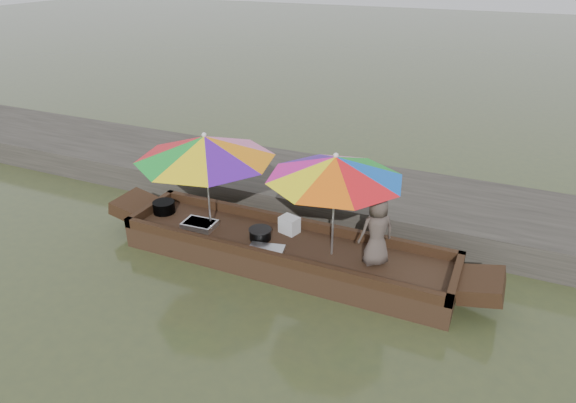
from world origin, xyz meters
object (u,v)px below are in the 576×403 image
at_px(tray_crayfish, 200,224).
at_px(umbrella_stern, 334,206).
at_px(boat_hull, 285,253).
at_px(umbrella_bow, 208,181).
at_px(supply_bag, 289,225).
at_px(vendor, 377,231).
at_px(tray_scallop, 266,251).
at_px(cooking_pot, 164,207).
at_px(charcoal_grill, 260,234).

xyz_separation_m(tray_crayfish, umbrella_stern, (2.18, 0.10, 0.73)).
distance_m(boat_hull, umbrella_bow, 1.61).
distance_m(supply_bag, vendor, 1.52).
height_order(supply_bag, umbrella_bow, umbrella_bow).
distance_m(tray_scallop, umbrella_bow, 1.42).
distance_m(supply_bag, umbrella_bow, 1.42).
bearing_deg(umbrella_bow, boat_hull, 0.00).
height_order(cooking_pot, supply_bag, supply_bag).
height_order(vendor, umbrella_stern, umbrella_stern).
xyz_separation_m(tray_scallop, umbrella_stern, (0.88, 0.36, 0.74)).
distance_m(boat_hull, vendor, 1.52).
bearing_deg(vendor, supply_bag, -52.35).
distance_m(cooking_pot, vendor, 3.65).
distance_m(charcoal_grill, supply_bag, 0.49).
distance_m(tray_scallop, umbrella_stern, 1.21).
relative_size(supply_bag, umbrella_bow, 0.13).
bearing_deg(umbrella_bow, vendor, 0.59).
xyz_separation_m(charcoal_grill, umbrella_stern, (1.14, 0.04, 0.70)).
relative_size(cooking_pot, umbrella_stern, 0.19).
xyz_separation_m(boat_hull, charcoal_grill, (-0.40, -0.04, 0.25)).
relative_size(boat_hull, tray_scallop, 9.79).
height_order(cooking_pot, umbrella_stern, umbrella_stern).
xyz_separation_m(tray_crayfish, vendor, (2.81, 0.13, 0.47)).
bearing_deg(boat_hull, cooking_pot, 177.75).
bearing_deg(tray_scallop, charcoal_grill, 128.40).
relative_size(boat_hull, supply_bag, 17.98).
height_order(cooking_pot, umbrella_bow, umbrella_bow).
xyz_separation_m(supply_bag, umbrella_stern, (0.82, -0.33, 0.65)).
distance_m(cooking_pot, charcoal_grill, 1.87).
xyz_separation_m(tray_scallop, umbrella_bow, (-1.16, 0.36, 0.74)).
xyz_separation_m(boat_hull, umbrella_bow, (-1.30, 0.00, 0.95)).
height_order(supply_bag, vendor, vendor).
height_order(supply_bag, umbrella_stern, umbrella_stern).
bearing_deg(cooking_pot, supply_bag, 6.28).
bearing_deg(charcoal_grill, boat_hull, 5.60).
distance_m(boat_hull, cooking_pot, 2.29).
relative_size(tray_scallop, vendor, 0.50).
distance_m(boat_hull, charcoal_grill, 0.47).
height_order(tray_scallop, vendor, vendor).
height_order(tray_scallop, umbrella_stern, umbrella_stern).
relative_size(tray_scallop, charcoal_grill, 1.57).
xyz_separation_m(tray_scallop, supply_bag, (0.07, 0.69, 0.10)).
xyz_separation_m(boat_hull, tray_scallop, (-0.15, -0.36, 0.21)).
xyz_separation_m(boat_hull, tray_crayfish, (-1.45, -0.10, 0.22)).
bearing_deg(boat_hull, vendor, 1.16).
bearing_deg(tray_scallop, umbrella_bow, 162.74).
bearing_deg(supply_bag, umbrella_stern, -22.00).
height_order(boat_hull, supply_bag, supply_bag).
relative_size(tray_crayfish, tray_scallop, 1.00).
bearing_deg(tray_crayfish, umbrella_stern, 2.71).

